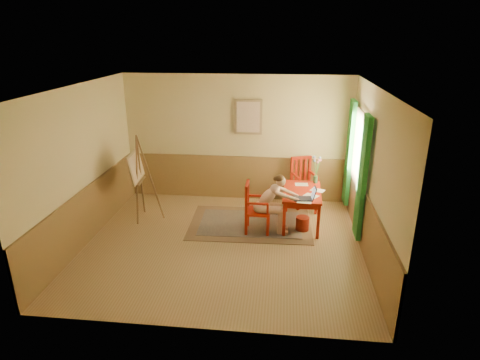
# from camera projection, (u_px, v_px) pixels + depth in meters

# --- Properties ---
(room) EXTENTS (5.04, 4.54, 2.84)m
(room) POSITION_uv_depth(u_px,v_px,m) (222.00, 171.00, 6.89)
(room) COLOR tan
(room) RESTS_ON ground
(wainscot) EXTENTS (5.00, 4.50, 1.00)m
(wainscot) POSITION_uv_depth(u_px,v_px,m) (229.00, 202.00, 7.94)
(wainscot) COLOR olive
(wainscot) RESTS_ON room
(window) EXTENTS (0.12, 2.01, 2.20)m
(window) POSITION_uv_depth(u_px,v_px,m) (357.00, 160.00, 7.69)
(window) COLOR white
(window) RESTS_ON room
(wall_portrait) EXTENTS (0.60, 0.05, 0.76)m
(wall_portrait) POSITION_uv_depth(u_px,v_px,m) (248.00, 117.00, 8.75)
(wall_portrait) COLOR #A2855C
(wall_portrait) RESTS_ON room
(rug) EXTENTS (2.45, 1.68, 0.02)m
(rug) POSITION_uv_depth(u_px,v_px,m) (250.00, 223.00, 8.14)
(rug) COLOR #8C7251
(rug) RESTS_ON room
(table) EXTENTS (0.76, 1.23, 0.72)m
(table) POSITION_uv_depth(u_px,v_px,m) (302.00, 195.00, 7.91)
(table) COLOR red
(table) RESTS_ON room
(chair_left) EXTENTS (0.46, 0.44, 0.99)m
(chair_left) POSITION_uv_depth(u_px,v_px,m) (255.00, 208.00, 7.68)
(chair_left) COLOR red
(chair_left) RESTS_ON room
(chair_back) EXTENTS (0.61, 0.63, 1.07)m
(chair_back) POSITION_uv_depth(u_px,v_px,m) (303.00, 182.00, 8.89)
(chair_back) COLOR red
(chair_back) RESTS_ON room
(figure) EXTENTS (0.86, 0.38, 1.17)m
(figure) POSITION_uv_depth(u_px,v_px,m) (272.00, 201.00, 7.59)
(figure) COLOR beige
(figure) RESTS_ON room
(laptop) EXTENTS (0.42, 0.27, 0.24)m
(laptop) POSITION_uv_depth(u_px,v_px,m) (306.00, 197.00, 7.47)
(laptop) COLOR #1E2338
(laptop) RESTS_ON table
(papers) EXTENTS (0.60, 1.09, 0.00)m
(papers) POSITION_uv_depth(u_px,v_px,m) (309.00, 193.00, 7.78)
(papers) COLOR white
(papers) RESTS_ON table
(vase) EXTENTS (0.18, 0.27, 0.56)m
(vase) POSITION_uv_depth(u_px,v_px,m) (316.00, 171.00, 8.23)
(vase) COLOR #3F724C
(vase) RESTS_ON table
(wastebasket) EXTENTS (0.26, 0.26, 0.28)m
(wastebasket) POSITION_uv_depth(u_px,v_px,m) (302.00, 224.00, 7.84)
(wastebasket) COLOR #A42E19
(wastebasket) RESTS_ON room
(easel) EXTENTS (0.61, 0.79, 1.77)m
(easel) POSITION_uv_depth(u_px,v_px,m) (138.00, 170.00, 8.06)
(easel) COLOR brown
(easel) RESTS_ON room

